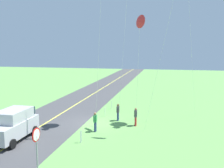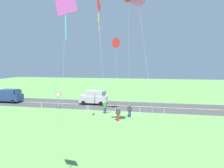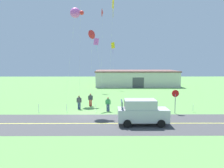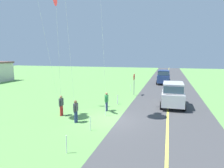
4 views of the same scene
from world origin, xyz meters
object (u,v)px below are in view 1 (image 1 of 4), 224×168
person_adult_companion (95,121)px  kite_red_low (140,22)px  person_adult_near (136,116)px  stop_sign (36,142)px  car_suv_foreground (13,125)px  person_child_watcher (118,112)px

person_adult_companion → kite_red_low: kite_red_low is taller
person_adult_near → person_adult_companion: same height
stop_sign → kite_red_low: kite_red_low is taller
car_suv_foreground → person_adult_companion: size_ratio=2.75×
person_adult_companion → kite_red_low: 8.86m
person_adult_companion → car_suv_foreground: bearing=92.6°
car_suv_foreground → stop_sign: 6.00m
stop_sign → person_adult_companion: bearing=171.1°
car_suv_foreground → person_adult_near: 9.96m
stop_sign → kite_red_low: size_ratio=0.27×
person_child_watcher → stop_sign: bearing=92.2°
person_adult_near → kite_red_low: (0.25, 0.26, 7.99)m
stop_sign → kite_red_low: (-9.18, 4.41, 7.05)m
kite_red_low → stop_sign: bearing=-25.7°
car_suv_foreground → person_adult_companion: bearing=119.5°
stop_sign → person_adult_companion: stop_sign is taller
kite_red_low → person_adult_near: bearing=-133.8°
car_suv_foreground → person_child_watcher: (-6.46, 6.63, -0.29)m
person_adult_near → person_child_watcher: (-1.17, -1.80, 0.00)m
person_adult_near → kite_red_low: 8.00m
kite_red_low → car_suv_foreground: bearing=-59.9°
car_suv_foreground → stop_sign: size_ratio=1.72×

